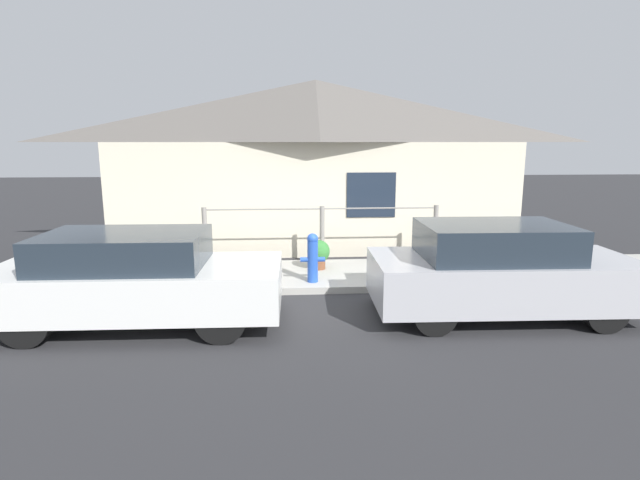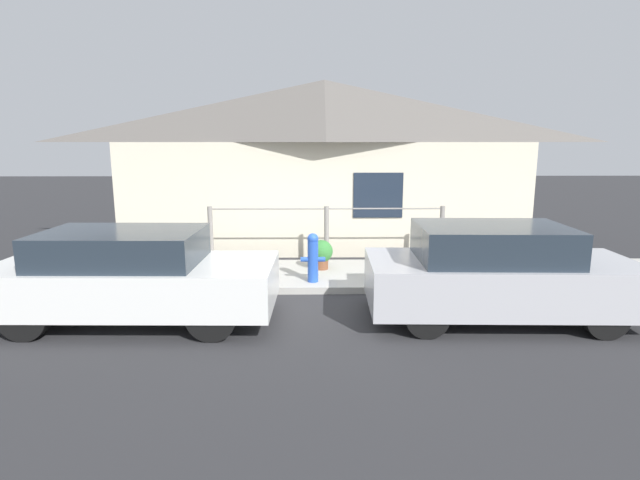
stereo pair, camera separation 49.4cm
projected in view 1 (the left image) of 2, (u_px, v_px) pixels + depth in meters
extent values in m
plane|color=#2D2D30|center=(331.00, 294.00, 8.62)|extent=(60.00, 60.00, 0.00)
cube|color=#B2AFA8|center=(326.00, 275.00, 9.62)|extent=(24.00, 2.07, 0.12)
cube|color=beige|center=(319.00, 201.00, 11.16)|extent=(9.37, 0.12, 2.58)
cube|color=#1E2838|center=(371.00, 195.00, 11.15)|extent=(1.10, 0.04, 1.00)
pyramid|color=#605B56|center=(316.00, 111.00, 11.79)|extent=(9.77, 2.20, 1.43)
cylinder|color=gray|center=(205.00, 236.00, 10.18)|extent=(0.10, 0.10, 1.16)
cylinder|color=gray|center=(322.00, 234.00, 10.36)|extent=(0.10, 0.10, 1.16)
cylinder|color=gray|center=(435.00, 233.00, 10.53)|extent=(0.10, 0.10, 1.16)
cylinder|color=gray|center=(322.00, 209.00, 10.25)|extent=(4.80, 0.03, 0.03)
cube|color=white|center=(139.00, 287.00, 7.07)|extent=(4.05, 1.74, 0.63)
cube|color=#232D38|center=(124.00, 249.00, 6.95)|extent=(2.24, 1.50, 0.47)
cylinder|color=black|center=(233.00, 287.00, 7.86)|extent=(0.68, 0.22, 0.67)
cylinder|color=black|center=(221.00, 318.00, 6.49)|extent=(0.68, 0.22, 0.67)
cylinder|color=black|center=(72.00, 290.00, 7.74)|extent=(0.68, 0.22, 0.67)
cylinder|color=black|center=(24.00, 322.00, 6.36)|extent=(0.68, 0.22, 0.67)
cube|color=#B7B7BC|center=(502.00, 280.00, 7.45)|extent=(3.89, 1.77, 0.69)
cube|color=#232D38|center=(494.00, 241.00, 7.33)|extent=(2.16, 1.52, 0.50)
cylinder|color=black|center=(554.00, 283.00, 8.24)|extent=(0.60, 0.22, 0.60)
cylinder|color=black|center=(606.00, 311.00, 6.86)|extent=(0.60, 0.22, 0.60)
cylinder|color=black|center=(412.00, 284.00, 8.15)|extent=(0.60, 0.22, 0.60)
cylinder|color=black|center=(435.00, 314.00, 6.76)|extent=(0.60, 0.22, 0.60)
cylinder|color=blue|center=(313.00, 261.00, 8.88)|extent=(0.19, 0.19, 0.74)
sphere|color=blue|center=(313.00, 239.00, 8.80)|extent=(0.20, 0.20, 0.20)
cylinder|color=blue|center=(305.00, 260.00, 8.86)|extent=(0.17, 0.08, 0.08)
cylinder|color=blue|center=(320.00, 259.00, 8.88)|extent=(0.17, 0.08, 0.08)
cylinder|color=brown|center=(319.00, 264.00, 9.83)|extent=(0.27, 0.27, 0.19)
sphere|color=#387F38|center=(319.00, 251.00, 9.78)|extent=(0.45, 0.45, 0.45)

